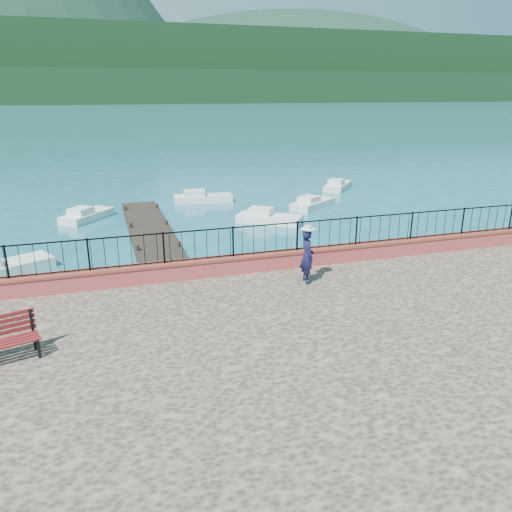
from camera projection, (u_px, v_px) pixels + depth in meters
ground at (281, 359)px, 13.36m from camera, size 2000.00×2000.00×0.00m
parapet at (242, 264)px, 16.23m from camera, size 28.00×0.46×0.58m
railing at (242, 241)px, 15.99m from camera, size 27.00×0.05×0.95m
dock at (153, 240)px, 23.59m from camera, size 2.00×16.00×0.30m
far_forest at (97, 87)px, 281.95m from camera, size 900.00×60.00×18.00m
foothills at (94, 67)px, 332.14m from camera, size 900.00×120.00×44.00m
companion_hill at (291, 97)px, 583.08m from camera, size 448.00×384.00×180.00m
person at (307, 256)px, 15.21m from camera, size 0.44×0.64×1.69m
hat at (308, 227)px, 14.92m from camera, size 0.44×0.44×0.12m
boat_1 at (270, 215)px, 27.11m from camera, size 3.60×3.12×0.80m
boat_2 at (313, 201)px, 30.65m from camera, size 3.46×2.97×0.80m
boat_3 at (87, 213)px, 27.75m from camera, size 3.06×3.33×0.80m
boat_4 at (203, 196)px, 32.26m from camera, size 3.85×1.73×0.80m
boat_5 at (338, 184)px, 36.44m from camera, size 3.20×3.40×0.80m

